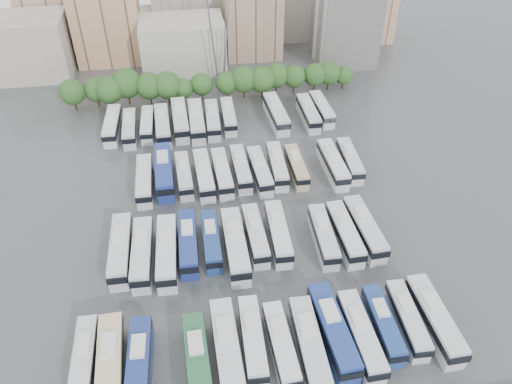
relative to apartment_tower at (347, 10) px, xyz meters
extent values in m
plane|color=#424447|center=(-34.00, -58.00, -13.00)|extent=(220.00, 220.00, 0.00)
cylinder|color=black|center=(-64.27, -15.98, -11.85)|extent=(0.36, 0.36, 2.30)
sphere|color=#234C1E|center=(-64.27, -15.98, -8.74)|extent=(5.51, 5.51, 5.51)
cylinder|color=black|center=(-59.48, -15.25, -11.92)|extent=(0.36, 0.36, 2.16)
sphere|color=#234C1E|center=(-59.48, -15.25, -8.99)|extent=(5.18, 5.18, 5.18)
cylinder|color=black|center=(-56.56, -16.75, -11.79)|extent=(0.36, 0.36, 2.41)
sphere|color=#234C1E|center=(-56.56, -16.75, -8.52)|extent=(5.79, 5.79, 5.79)
cylinder|color=black|center=(-52.91, -15.17, -11.65)|extent=(0.36, 0.36, 2.70)
sphere|color=#234C1E|center=(-52.91, -15.17, -7.99)|extent=(6.47, 6.47, 6.47)
cylinder|color=black|center=(-48.16, -16.18, -11.79)|extent=(0.36, 0.36, 2.43)
sphere|color=#234C1E|center=(-48.16, -16.18, -8.49)|extent=(5.82, 5.82, 5.82)
cylinder|color=black|center=(-44.28, -16.68, -11.76)|extent=(0.36, 0.36, 2.48)
sphere|color=#234C1E|center=(-44.28, -16.68, -8.39)|extent=(5.96, 5.96, 5.96)
cylinder|color=black|center=(-41.09, -16.40, -12.06)|extent=(0.36, 0.36, 1.87)
sphere|color=#234C1E|center=(-41.09, -16.40, -9.52)|extent=(4.50, 4.50, 4.50)
cylinder|color=black|center=(-36.92, -15.81, -11.97)|extent=(0.36, 0.36, 2.05)
sphere|color=#234C1E|center=(-36.92, -15.81, -9.19)|extent=(4.92, 4.92, 4.92)
cylinder|color=black|center=(-31.37, -16.10, -11.95)|extent=(0.36, 0.36, 2.09)
sphere|color=#234C1E|center=(-31.37, -16.10, -9.11)|extent=(5.03, 5.03, 5.03)
cylinder|color=black|center=(-27.56, -16.26, -11.77)|extent=(0.36, 0.36, 2.47)
sphere|color=#234C1E|center=(-27.56, -16.26, -8.42)|extent=(5.92, 5.92, 5.92)
cylinder|color=black|center=(-23.65, -16.83, -11.80)|extent=(0.36, 0.36, 2.40)
sphere|color=#234C1E|center=(-23.65, -16.83, -8.54)|extent=(5.76, 5.76, 5.76)
cylinder|color=black|center=(-20.11, -15.18, -11.82)|extent=(0.36, 0.36, 2.35)
sphere|color=#234C1E|center=(-20.11, -15.18, -8.63)|extent=(5.64, 5.64, 5.64)
cylinder|color=black|center=(-16.05, -15.48, -11.94)|extent=(0.36, 0.36, 2.13)
sphere|color=#234C1E|center=(-16.05, -15.48, -9.05)|extent=(5.11, 5.11, 5.11)
cylinder|color=black|center=(-11.28, -15.41, -11.91)|extent=(0.36, 0.36, 2.17)
sphere|color=#234C1E|center=(-11.28, -15.41, -8.96)|extent=(5.22, 5.22, 5.22)
cylinder|color=black|center=(-7.94, -15.16, -11.89)|extent=(0.36, 0.36, 2.23)
sphere|color=#234C1E|center=(-7.94, -15.16, -8.86)|extent=(5.35, 5.35, 5.35)
cylinder|color=black|center=(-4.36, -15.25, -12.12)|extent=(0.36, 0.36, 1.77)
sphere|color=#234C1E|center=(-4.36, -15.25, -9.72)|extent=(4.24, 4.24, 4.24)
cube|color=#9E998E|center=(-76.00, 4.00, -6.00)|extent=(18.00, 14.00, 14.00)
cube|color=tan|center=(-58.00, 10.00, -4.00)|extent=(16.00, 12.00, 18.00)
cube|color=#ADA89E|center=(-40.00, 2.00, -7.00)|extent=(20.00, 14.00, 12.00)
cube|color=gray|center=(-22.00, 8.00, -5.00)|extent=(14.00, 12.00, 16.00)
cube|color=gray|center=(-36.00, 22.00, -3.00)|extent=(22.00, 16.00, 20.00)
cube|color=tan|center=(-72.00, 20.00, -5.00)|extent=(16.00, 14.00, 16.00)
cube|color=#A39E93|center=(-14.00, 20.00, -6.00)|extent=(18.00, 14.00, 14.00)
cube|color=tan|center=(10.00, 14.00, -7.00)|extent=(14.00, 12.00, 12.00)
cube|color=gray|center=(-48.00, 16.00, -8.00)|extent=(12.00, 10.00, 10.00)
cube|color=silver|center=(0.00, 0.00, 0.00)|extent=(14.00, 14.00, 26.00)
cylinder|color=slate|center=(-34.00, -10.00, 4.00)|extent=(2.90, 2.91, 33.83)
cylinder|color=slate|center=(-34.00, -6.00, 4.00)|extent=(2.90, 2.91, 33.83)
cylinder|color=slate|center=(-30.00, -10.00, 4.00)|extent=(2.90, 2.91, 33.83)
cylinder|color=slate|center=(-30.00, -6.00, 4.00)|extent=(2.90, 2.91, 33.83)
cube|color=silver|center=(-55.37, -80.78, -11.45)|extent=(2.34, 10.95, 3.10)
cube|color=black|center=(-55.37, -80.92, -10.86)|extent=(2.45, 11.12, 0.91)
cube|color=silver|center=(-55.37, -79.41, -9.70)|extent=(1.55, 2.92, 0.40)
cube|color=beige|center=(-52.25, -82.29, -11.18)|extent=(3.22, 12.97, 3.65)
cube|color=black|center=(-52.24, -82.45, -10.48)|extent=(3.35, 13.17, 1.07)
cube|color=silver|center=(-52.31, -80.68, -9.12)|extent=(1.95, 3.50, 0.47)
cube|color=navy|center=(-49.04, -82.57, -11.33)|extent=(3.00, 11.89, 3.34)
cube|color=black|center=(-49.05, -82.72, -10.69)|extent=(3.12, 12.07, 0.98)
cube|color=silver|center=(-48.98, -81.10, -9.44)|extent=(1.80, 3.21, 0.43)
cube|color=#2A633D|center=(-42.35, -83.26, -11.29)|extent=(2.95, 12.12, 3.41)
cube|color=black|center=(-42.35, -83.41, -10.64)|extent=(3.08, 12.30, 1.00)
cube|color=silver|center=(-42.40, -81.75, -9.37)|extent=(1.81, 3.27, 0.44)
cube|color=silver|center=(-38.81, -82.15, -11.18)|extent=(2.98, 12.92, 3.65)
cube|color=black|center=(-38.81, -82.31, -10.48)|extent=(3.11, 13.12, 1.07)
cube|color=silver|center=(-38.84, -80.54, -9.12)|extent=(1.89, 3.47, 0.47)
cube|color=silver|center=(-35.60, -81.08, -11.40)|extent=(2.76, 11.38, 3.21)
cube|color=black|center=(-35.60, -81.22, -10.78)|extent=(2.87, 11.56, 0.94)
cube|color=silver|center=(-35.56, -79.66, -9.59)|extent=(1.70, 3.07, 0.41)
cube|color=white|center=(-32.36, -82.32, -11.43)|extent=(2.66, 11.11, 3.13)
cube|color=black|center=(-32.35, -82.46, -10.84)|extent=(2.78, 11.28, 0.92)
cube|color=silver|center=(-32.40, -80.94, -9.67)|extent=(1.65, 2.99, 0.41)
cube|color=silver|center=(-29.06, -83.00, -11.25)|extent=(2.88, 12.38, 3.49)
cube|color=black|center=(-29.06, -83.16, -10.58)|extent=(3.01, 12.57, 1.03)
cube|color=silver|center=(-29.03, -81.46, -9.28)|extent=(1.82, 3.32, 0.45)
cube|color=navy|center=(-25.74, -81.50, -11.18)|extent=(3.38, 12.99, 3.64)
cube|color=black|center=(-25.73, -81.66, -10.48)|extent=(3.52, 13.18, 1.07)
cube|color=silver|center=(-25.82, -79.89, -9.12)|extent=(1.99, 3.52, 0.47)
cube|color=silver|center=(-22.52, -82.56, -11.32)|extent=(2.70, 11.88, 3.35)
cube|color=black|center=(-22.52, -82.71, -10.68)|extent=(2.82, 12.06, 0.99)
cube|color=silver|center=(-22.55, -81.09, -9.43)|extent=(1.73, 3.18, 0.43)
cube|color=navy|center=(-19.20, -81.28, -11.50)|extent=(2.45, 10.62, 3.00)
cube|color=black|center=(-19.20, -81.41, -10.93)|extent=(2.56, 10.78, 0.88)
cube|color=silver|center=(-19.18, -79.96, -9.81)|extent=(1.55, 2.85, 0.39)
cube|color=silver|center=(-15.89, -81.05, -11.48)|extent=(2.69, 10.79, 3.04)
cube|color=black|center=(-15.89, -81.18, -10.90)|extent=(2.80, 10.96, 0.89)
cube|color=silver|center=(-15.84, -79.71, -9.77)|extent=(1.63, 2.91, 0.39)
cube|color=silver|center=(-12.63, -81.77, -11.26)|extent=(2.80, 12.33, 3.48)
cube|color=black|center=(-12.63, -81.92, -10.59)|extent=(2.93, 12.51, 1.02)
cube|color=silver|center=(-12.66, -80.23, -9.29)|extent=(1.79, 3.30, 0.45)
cube|color=silver|center=(-52.13, -63.19, -11.21)|extent=(2.77, 12.64, 3.58)
cube|color=black|center=(-52.13, -63.34, -10.53)|extent=(2.89, 12.83, 1.05)
cube|color=silver|center=(-52.12, -61.61, -9.19)|extent=(1.81, 3.38, 0.46)
cube|color=silver|center=(-49.04, -64.37, -11.25)|extent=(2.98, 12.45, 3.51)
cube|color=black|center=(-49.04, -64.52, -10.57)|extent=(3.11, 12.64, 1.03)
cube|color=silver|center=(-49.00, -62.82, -9.26)|extent=(1.85, 3.35, 0.45)
cube|color=silver|center=(-45.53, -64.66, -11.19)|extent=(3.06, 12.83, 3.62)
cube|color=black|center=(-45.53, -64.82, -10.50)|extent=(3.19, 13.03, 1.06)
cube|color=silver|center=(-45.48, -63.07, -9.15)|extent=(1.90, 3.45, 0.47)
cube|color=navy|center=(-42.44, -63.12, -11.33)|extent=(2.71, 11.85, 3.35)
cube|color=black|center=(-42.44, -63.27, -10.69)|extent=(2.83, 12.03, 0.98)
cube|color=silver|center=(-42.41, -61.65, -9.44)|extent=(1.73, 3.18, 0.43)
cube|color=navy|center=(-39.03, -63.04, -11.45)|extent=(2.39, 10.94, 3.09)
cube|color=black|center=(-39.03, -63.17, -10.86)|extent=(2.50, 11.10, 0.91)
cube|color=silver|center=(-39.02, -61.67, -9.70)|extent=(1.57, 2.92, 0.40)
cube|color=silver|center=(-35.68, -64.93, -11.13)|extent=(2.83, 13.18, 3.73)
cube|color=black|center=(-35.68, -65.10, -10.42)|extent=(2.97, 13.38, 1.10)
cube|color=silver|center=(-35.69, -63.29, -9.03)|extent=(1.88, 3.52, 0.48)
cube|color=silver|center=(-32.39, -62.91, -11.39)|extent=(2.63, 11.39, 3.21)
cube|color=black|center=(-32.39, -63.05, -10.78)|extent=(2.75, 11.56, 0.95)
cube|color=silver|center=(-32.42, -61.49, -9.58)|extent=(1.67, 3.06, 0.42)
cube|color=silver|center=(-28.95, -63.16, -11.32)|extent=(2.92, 11.96, 3.37)
cube|color=black|center=(-28.96, -63.31, -10.67)|extent=(3.05, 12.14, 0.99)
cube|color=silver|center=(-28.90, -61.67, -9.42)|extent=(1.79, 3.22, 0.44)
cube|color=silver|center=(-22.40, -64.73, -11.38)|extent=(2.90, 11.55, 3.25)
cube|color=black|center=(-22.40, -64.87, -10.76)|extent=(3.02, 11.73, 0.96)
cube|color=silver|center=(-22.34, -63.30, -9.54)|extent=(1.75, 3.12, 0.42)
cube|color=silver|center=(-19.08, -64.76, -11.32)|extent=(2.72, 11.90, 3.36)
cube|color=black|center=(-19.08, -64.91, -10.68)|extent=(2.84, 12.08, 0.99)
cube|color=silver|center=(-19.11, -63.28, -9.42)|extent=(1.73, 3.19, 0.43)
cube|color=silver|center=(-15.85, -64.29, -11.25)|extent=(3.13, 12.42, 3.49)
cube|color=black|center=(-15.85, -64.45, -10.59)|extent=(3.26, 12.61, 1.03)
cube|color=silver|center=(-15.92, -62.75, -9.28)|extent=(1.88, 3.36, 0.45)
cube|color=silver|center=(-49.02, -46.64, -11.32)|extent=(2.56, 11.84, 3.35)
cube|color=black|center=(-49.02, -46.78, -10.68)|extent=(2.67, 12.01, 0.99)
cube|color=silver|center=(-49.03, -45.16, -9.43)|extent=(1.69, 3.16, 0.43)
cube|color=navy|center=(-45.68, -44.81, -11.10)|extent=(3.15, 13.44, 3.79)
cube|color=black|center=(-45.68, -44.98, -10.38)|extent=(3.29, 13.65, 1.12)
cube|color=silver|center=(-45.72, -43.14, -8.96)|extent=(1.98, 3.61, 0.49)
cube|color=silver|center=(-42.30, -45.98, -11.45)|extent=(2.76, 11.03, 3.10)
cube|color=black|center=(-42.29, -46.12, -10.86)|extent=(2.88, 11.20, 0.91)
cube|color=silver|center=(-42.35, -44.61, -9.70)|extent=(1.67, 2.98, 0.40)
cube|color=silver|center=(-38.88, -46.62, -11.30)|extent=(3.02, 12.10, 3.40)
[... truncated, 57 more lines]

